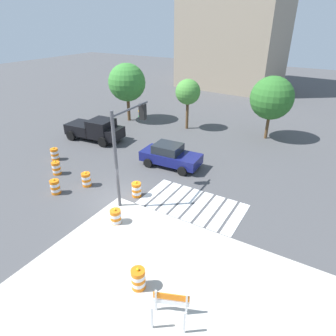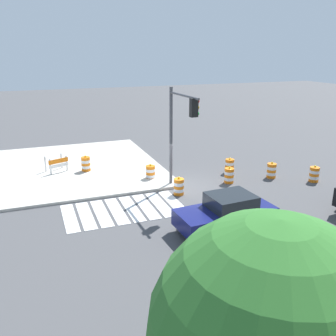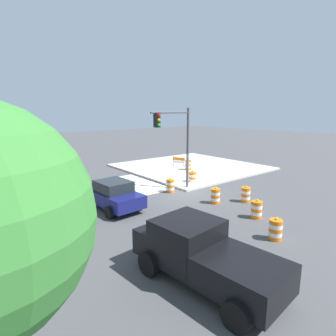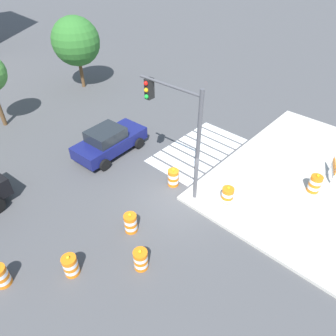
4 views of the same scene
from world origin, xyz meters
name	(u,v)px [view 1 (image 1 of 4)]	position (x,y,z in m)	size (l,w,h in m)	color
ground_plane	(119,199)	(0.00, 0.00, 0.00)	(120.00, 120.00, 0.00)	#474749
sidewalk_corner	(143,330)	(6.00, -6.00, 0.07)	(12.00, 12.00, 0.15)	#BCB7AD
crosswalk_stripes	(192,204)	(4.00, 1.80, 0.01)	(5.85, 3.20, 0.02)	silver
sports_car	(170,155)	(0.35, 5.43, 0.81)	(4.40, 2.33, 1.63)	navy
pickup_truck	(96,130)	(-7.68, 6.45, 0.97)	(5.31, 2.72, 1.92)	black
traffic_barrel_near_corner	(56,168)	(-5.69, 0.32, 0.45)	(0.56, 0.56, 1.02)	orange
traffic_barrel_crosswalk_end	(116,217)	(1.42, -1.90, 0.45)	(0.56, 0.56, 1.02)	orange
traffic_barrel_median_near	(137,190)	(0.71, 0.87, 0.45)	(0.56, 0.56, 1.02)	orange
traffic_barrel_median_far	(86,179)	(-2.78, 0.22, 0.45)	(0.56, 0.56, 1.02)	orange
traffic_barrel_far_curb	(55,187)	(-3.75, -1.43, 0.45)	(0.56, 0.56, 1.02)	orange
traffic_barrel_lane_center	(55,154)	(-7.64, 1.82, 0.45)	(0.56, 0.56, 1.02)	orange
traffic_barrel_on_sidewalk	(138,279)	(4.86, -4.64, 0.60)	(0.56, 0.56, 1.02)	orange
construction_barricade	(171,304)	(6.56, -5.06, 0.72)	(1.44, 1.18, 1.00)	silver
traffic_light_pole	(127,137)	(0.54, 0.54, 3.91)	(0.49, 3.29, 5.50)	#4C4C51
street_tree_streetside_near	(272,98)	(4.92, 14.53, 3.60)	(3.62, 3.62, 5.41)	brown
street_tree_streetside_mid	(188,92)	(-2.34, 13.20, 3.50)	(2.31, 2.31, 4.69)	brown
street_tree_streetside_far	(127,83)	(-8.72, 12.35, 3.88)	(3.69, 3.69, 5.74)	brown
office_building_far	(236,9)	(-5.73, 33.73, 10.64)	(14.00, 10.00, 21.29)	gray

